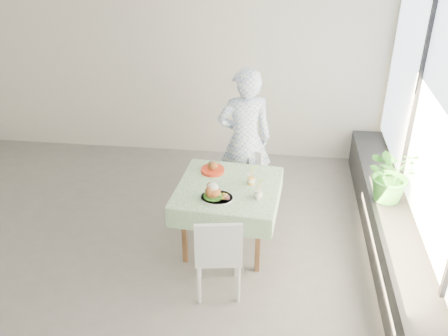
# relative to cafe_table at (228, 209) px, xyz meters

# --- Properties ---
(floor) EXTENTS (6.00, 6.00, 0.00)m
(floor) POSITION_rel_cafe_table_xyz_m (-1.08, -0.30, -0.46)
(floor) COLOR #615E5C
(floor) RESTS_ON ground
(wall_back) EXTENTS (6.00, 0.02, 2.80)m
(wall_back) POSITION_rel_cafe_table_xyz_m (-1.08, 2.20, 0.94)
(wall_back) COLOR beige
(wall_back) RESTS_ON ground
(wall_right) EXTENTS (0.02, 5.00, 2.80)m
(wall_right) POSITION_rel_cafe_table_xyz_m (1.92, -0.30, 0.94)
(wall_right) COLOR beige
(wall_right) RESTS_ON ground
(window_pane) EXTENTS (0.01, 4.80, 2.18)m
(window_pane) POSITION_rel_cafe_table_xyz_m (1.89, -0.30, 1.19)
(window_pane) COLOR #D1E0F9
(window_pane) RESTS_ON ground
(window_ledge) EXTENTS (0.40, 4.80, 0.50)m
(window_ledge) POSITION_rel_cafe_table_xyz_m (1.72, -0.30, -0.21)
(window_ledge) COLOR black
(window_ledge) RESTS_ON ground
(cafe_table) EXTENTS (1.12, 1.12, 0.74)m
(cafe_table) POSITION_rel_cafe_table_xyz_m (0.00, 0.00, 0.00)
(cafe_table) COLOR brown
(cafe_table) RESTS_ON ground
(chair_far) EXTENTS (0.50, 0.50, 0.79)m
(chair_far) POSITION_rel_cafe_table_xyz_m (0.08, 0.65, -0.22)
(chair_far) COLOR white
(chair_far) RESTS_ON ground
(chair_near) EXTENTS (0.49, 0.49, 0.91)m
(chair_near) POSITION_rel_cafe_table_xyz_m (-0.01, -0.74, -0.18)
(chair_near) COLOR white
(chair_near) RESTS_ON ground
(diner) EXTENTS (0.73, 0.58, 1.77)m
(diner) POSITION_rel_cafe_table_xyz_m (0.10, 0.83, 0.42)
(diner) COLOR #849FD3
(diner) RESTS_ON ground
(main_dish) EXTENTS (0.34, 0.34, 0.17)m
(main_dish) POSITION_rel_cafe_table_xyz_m (-0.11, -0.25, 0.34)
(main_dish) COLOR white
(main_dish) RESTS_ON cafe_table
(juice_cup_orange) EXTENTS (0.09, 0.09, 0.24)m
(juice_cup_orange) POSITION_rel_cafe_table_xyz_m (0.23, 0.07, 0.34)
(juice_cup_orange) COLOR white
(juice_cup_orange) RESTS_ON cafe_table
(juice_cup_lemonade) EXTENTS (0.09, 0.09, 0.25)m
(juice_cup_lemonade) POSITION_rel_cafe_table_xyz_m (0.32, -0.19, 0.34)
(juice_cup_lemonade) COLOR white
(juice_cup_lemonade) RESTS_ON cafe_table
(second_dish) EXTENTS (0.26, 0.26, 0.12)m
(second_dish) POSITION_rel_cafe_table_xyz_m (-0.20, 0.28, 0.32)
(second_dish) COLOR red
(second_dish) RESTS_ON cafe_table
(potted_plant) EXTENTS (0.69, 0.63, 0.64)m
(potted_plant) POSITION_rel_cafe_table_xyz_m (1.71, 0.34, 0.36)
(potted_plant) COLOR #2E7025
(potted_plant) RESTS_ON window_ledge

